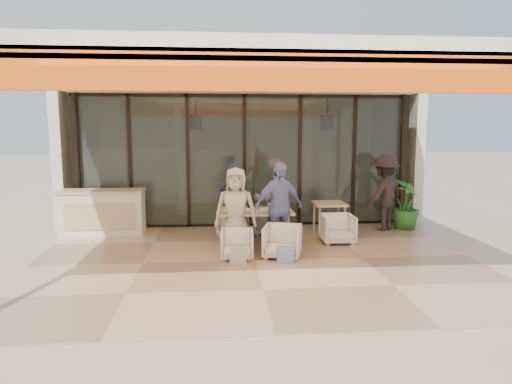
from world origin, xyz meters
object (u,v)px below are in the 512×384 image
Objects in this scene: chair_near_left at (237,243)px; side_chair at (338,227)px; chair_far_left at (233,220)px; standing_woman at (385,193)px; diner_periwinkle at (279,207)px; host_counter at (103,212)px; chair_near_right at (282,240)px; diner_navy at (234,202)px; chair_far_right at (270,219)px; potted_palm at (405,205)px; side_table at (329,207)px; diner_grey at (273,200)px; diner_cream at (236,210)px; dining_table at (255,213)px.

chair_near_left is 2.36m from side_chair.
standing_woman reaches higher than chair_far_left.
host_counter is at bearing 136.52° from diner_periwinkle.
diner_navy is at bearing 136.68° from chair_near_right.
chair_near_right is (0.84, 0.00, 0.04)m from chair_near_left.
host_counter is at bearing 5.82° from chair_far_right.
chair_far_left is at bearing -3.69° from host_counter.
diner_periwinkle is 1.47× the size of potted_palm.
chair_far_right is 0.95× the size of side_table.
potted_palm is (1.94, 0.40, -0.04)m from side_table.
diner_navy reaches higher than side_chair.
host_counter is 3.01m from diner_navy.
side_chair is at bearing 4.05° from standing_woman.
diner_grey reaches higher than diner_cream.
host_counter is 2.69× the size of chair_near_right.
chair_far_left is 1.90m from chair_near_left.
side_chair is (0.00, -0.75, -0.30)m from side_table.
dining_table is 2.01× the size of side_table.
dining_table is 0.85× the size of standing_woman.
potted_palm is at bearing 31.59° from side_chair.
standing_woman reaches higher than dining_table.
chair_near_left is at bearing 98.80° from chair_far_left.
host_counter is 3.05× the size of chair_near_left.
diner_navy reaches higher than chair_near_right.
potted_palm is (7.00, 0.03, 0.07)m from host_counter.
standing_woman is at bearing -175.71° from diner_grey.
diner_grey reaches higher than chair_near_right.
potted_palm reaches higher than dining_table.
dining_table is 2.19× the size of chair_far_left.
host_counter is at bearing -33.97° from standing_woman.
chair_near_right reaches higher than chair_near_left.
chair_far_right is 1.90m from chair_near_right.
diner_grey is 2.58× the size of side_chair.
side_table is at bearing 41.54° from chair_near_left.
host_counter is 4.30m from chair_near_right.
diner_navy is (0.00, -0.50, 0.50)m from chair_far_left.
dining_table is 1.09m from chair_far_left.
diner_grey is 1.48m from side_chair.
dining_table is 3.31m from standing_woman.
diner_periwinkle reaches higher than chair_far_right.
chair_near_right is at bearing 98.69° from chair_far_right.
chair_near_left is 2.78m from side_table.
side_chair is 2.27m from potted_palm.
side_chair is at bearing 152.89° from diner_grey.
dining_table is at bearing -18.81° from host_counter.
dining_table is 0.65m from diner_periwinkle.
side_table is at bearing 22.45° from diner_periwinkle.
standing_woman is at bearing -0.44° from host_counter.
host_counter is 3.51m from dining_table.
chair_far_right is 3.26m from potted_palm.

